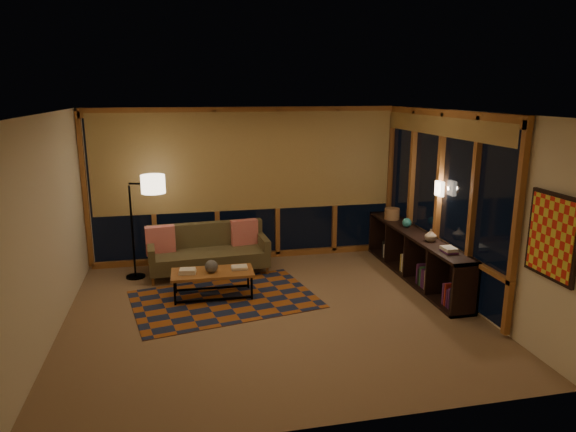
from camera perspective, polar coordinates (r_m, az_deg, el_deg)
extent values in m
cube|color=#A0805A|center=(7.16, -1.73, -10.73)|extent=(5.50, 5.00, 0.01)
cube|color=beige|center=(6.52, -1.90, 11.41)|extent=(5.50, 5.00, 0.01)
cube|color=beige|center=(9.13, -4.63, 3.51)|extent=(5.50, 0.01, 2.70)
cube|color=beige|center=(4.39, 4.10, -7.90)|extent=(5.50, 0.01, 2.70)
cube|color=beige|center=(6.80, -25.26, -1.34)|extent=(0.01, 5.00, 2.70)
cube|color=beige|center=(7.68, 18.82, 0.86)|extent=(0.01, 5.00, 2.70)
cube|color=#954A18|center=(7.64, -7.06, -9.16)|extent=(2.84, 2.17, 0.01)
sphere|color=#28282A|center=(7.56, -8.52, -5.52)|extent=(0.21, 0.21, 0.19)
cylinder|color=#956846|center=(9.20, 11.48, 0.25)|extent=(0.31, 0.31, 0.20)
sphere|color=#24706E|center=(8.71, 13.06, -0.72)|extent=(0.18, 0.18, 0.16)
imported|color=tan|center=(7.99, 15.58, -2.07)|extent=(0.21, 0.21, 0.19)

